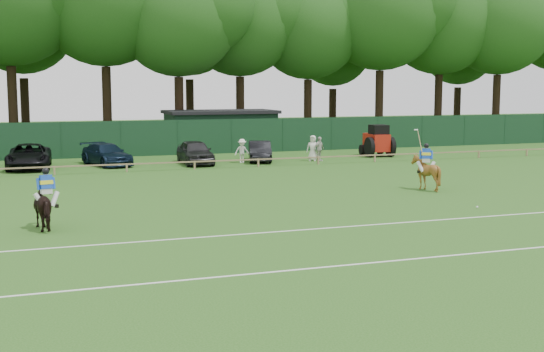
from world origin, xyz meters
name	(u,v)px	position (x,y,z in m)	size (l,w,h in m)	color
ground	(287,225)	(0.00, 0.00, 0.00)	(160.00, 160.00, 0.00)	#1E4C14
horse_dark	(47,207)	(-8.12, 2.19, 0.79)	(0.85, 1.87, 1.58)	black
horse_chestnut	(426,172)	(9.35, 5.94, 0.84)	(1.36, 1.52, 1.68)	brown
suv_black	(29,156)	(-8.24, 21.61, 0.74)	(2.46, 5.33, 1.48)	black
sedan_navy	(107,155)	(-3.65, 21.89, 0.68)	(1.90, 4.67, 1.36)	#0F1E31
hatch_grey	(195,152)	(1.72, 20.74, 0.76)	(1.80, 4.48, 1.52)	#28282A
estate_black	(260,151)	(6.08, 20.86, 0.66)	(1.41, 4.03, 1.33)	black
spectator_left	(242,151)	(4.75, 20.52, 0.77)	(0.99, 0.57, 1.53)	white
spectator_mid	(319,149)	(9.83, 19.77, 0.80)	(0.94, 0.39, 1.61)	beige
spectator_right	(313,148)	(9.48, 20.02, 0.85)	(0.83, 0.54, 1.69)	white
rider_dark	(46,186)	(-8.11, 2.18, 1.51)	(0.93, 0.46, 1.41)	silver
rider_chestnut	(426,157)	(9.34, 5.93, 1.60)	(0.88, 0.81, 2.05)	silver
polo_ball	(477,207)	(8.59, 0.75, 0.04)	(0.09, 0.09, 0.09)	silver
pitch_lines	(327,245)	(0.00, -3.50, 0.01)	(60.00, 5.10, 0.01)	silver
pitch_rail	(178,162)	(0.00, 18.00, 0.45)	(62.10, 0.10, 0.50)	#997F5B
perimeter_fence	(150,138)	(0.00, 27.00, 1.25)	(92.08, 0.08, 2.50)	#14351E
utility_shed	(221,130)	(6.00, 30.00, 1.54)	(8.40, 4.40, 3.04)	#14331E
tree_row	(157,146)	(2.00, 35.00, 0.00)	(96.00, 12.00, 21.00)	#26561C
tractor	(377,141)	(14.95, 21.36, 1.05)	(1.98, 2.77, 2.22)	#B01D10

